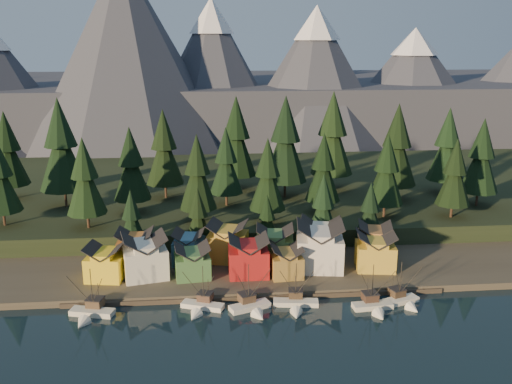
{
  "coord_description": "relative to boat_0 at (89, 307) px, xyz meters",
  "views": [
    {
      "loc": [
        -10.21,
        -93.5,
        53.04
      ],
      "look_at": [
        1.3,
        30.0,
        19.29
      ],
      "focal_mm": 40.0,
      "sensor_mm": 36.0,
      "label": 1
    }
  ],
  "objects": [
    {
      "name": "boat_5",
      "position": [
        56.36,
        -2.33,
        -0.01
      ],
      "size": [
        8.44,
        9.08,
        10.3
      ],
      "rotation": [
        0.0,
        0.0,
        0.08
      ],
      "color": "beige",
      "rests_on": "ground"
    },
    {
      "name": "tree_hill_16",
      "position": [
        -34.76,
        67.47,
        18.44
      ],
      "size": [
        11.36,
        11.36,
        26.47
      ],
      "color": "#332319",
      "rests_on": "hillside"
    },
    {
      "name": "boat_6",
      "position": [
        63.13,
        -0.36,
        -0.07
      ],
      "size": [
        8.19,
        8.69,
        9.88
      ],
      "rotation": [
        0.0,
        0.0,
        0.33
      ],
      "color": "white",
      "rests_on": "ground"
    },
    {
      "name": "house_front_4",
      "position": [
        40.7,
        13.02,
        3.13
      ],
      "size": [
        7.21,
        7.72,
        6.98
      ],
      "rotation": [
        0.0,
        0.0,
        0.06
      ],
      "color": "olive",
      "rests_on": "shore_strip"
    },
    {
      "name": "tree_shore_4",
      "position": [
        64.24,
        29.47,
        8.67
      ],
      "size": [
        7.23,
        7.23,
        16.85
      ],
      "color": "#332319",
      "rests_on": "shore_strip"
    },
    {
      "name": "hillside",
      "position": [
        33.24,
        79.47,
        0.97
      ],
      "size": [
        420.0,
        100.0,
        6.0
      ],
      "primitive_type": "cube",
      "color": "black",
      "rests_on": "ground"
    },
    {
      "name": "house_back_3",
      "position": [
        39.15,
        21.25,
        4.05
      ],
      "size": [
        9.36,
        8.52,
        8.72
      ],
      "rotation": [
        0.0,
        0.0,
        -0.11
      ],
      "color": "#4D7C43",
      "rests_on": "shore_strip"
    },
    {
      "name": "boat_0",
      "position": [
        0.0,
        0.0,
        0.0
      ],
      "size": [
        9.31,
        9.78,
        10.58
      ],
      "rotation": [
        0.0,
        0.0,
        -0.25
      ],
      "color": "beige",
      "rests_on": "ground"
    },
    {
      "name": "tree_hill_1",
      "position": [
        -16.76,
        57.47,
        21.06
      ],
      "size": [
        13.42,
        13.42,
        31.25
      ],
      "color": "#332319",
      "rests_on": "hillside"
    },
    {
      "name": "house_front_5",
      "position": [
        48.86,
        16.26,
        5.2
      ],
      "size": [
        11.61,
        10.8,
        10.92
      ],
      "rotation": [
        0.0,
        0.0,
        -0.14
      ],
      "color": "beige",
      "rests_on": "shore_strip"
    },
    {
      "name": "house_front_0",
      "position": [
        0.92,
        15.01,
        3.6
      ],
      "size": [
        8.94,
        8.59,
        7.86
      ],
      "rotation": [
        0.0,
        0.0,
        -0.16
      ],
      "color": "yellow",
      "rests_on": "shore_strip"
    },
    {
      "name": "tree_hill_9",
      "position": [
        55.24,
        44.47,
        16.21
      ],
      "size": [
        9.62,
        9.62,
        22.4
      ],
      "color": "#332319",
      "rests_on": "hillside"
    },
    {
      "name": "tree_hill_2",
      "position": [
        -6.76,
        37.47,
        16.77
      ],
      "size": [
        10.06,
        10.06,
        23.43
      ],
      "color": "#332319",
      "rests_on": "hillside"
    },
    {
      "name": "tree_hill_13",
      "position": [
        89.24,
        37.47,
        15.78
      ],
      "size": [
        9.28,
        9.28,
        21.61
      ],
      "color": "#332319",
      "rests_on": "hillside"
    },
    {
      "name": "boat_4",
      "position": [
        40.9,
        0.37,
        -0.26
      ],
      "size": [
        9.7,
        10.37,
        9.88
      ],
      "rotation": [
        0.0,
        0.0,
        -0.13
      ],
      "color": "beige",
      "rests_on": "ground"
    },
    {
      "name": "tree_hill_10",
      "position": [
        63.24,
        69.47,
        21.04
      ],
      "size": [
        13.4,
        13.4,
        31.22
      ],
      "color": "#332319",
      "rests_on": "hillside"
    },
    {
      "name": "boat_3",
      "position": [
        31.86,
        -0.34,
        0.02
      ],
      "size": [
        8.98,
        9.48,
        10.52
      ],
      "rotation": [
        0.0,
        0.0,
        0.36
      ],
      "color": "silver",
      "rests_on": "ground"
    },
    {
      "name": "shore_strip",
      "position": [
        33.24,
        29.47,
        -1.28
      ],
      "size": [
        400.0,
        50.0,
        1.5
      ],
      "primitive_type": "cube",
      "color": "#3D382C",
      "rests_on": "ground"
    },
    {
      "name": "mountain_ridge",
      "position": [
        29.04,
        203.06,
        24.02
      ],
      "size": [
        560.0,
        190.0,
        90.0
      ],
      "color": "#424755",
      "rests_on": "ground"
    },
    {
      "name": "house_back_4",
      "position": [
        49.87,
        21.41,
        4.77
      ],
      "size": [
        11.22,
        10.96,
        10.09
      ],
      "rotation": [
        0.0,
        0.0,
        -0.26
      ],
      "color": "silver",
      "rests_on": "shore_strip"
    },
    {
      "name": "dock",
      "position": [
        33.24,
        5.97,
        -1.53
      ],
      "size": [
        80.0,
        4.0,
        1.0
      ],
      "primitive_type": "cube",
      "color": "#433B30",
      "rests_on": "ground"
    },
    {
      "name": "house_back_1",
      "position": [
        18.99,
        22.49,
        3.63
      ],
      "size": [
        8.01,
        8.08,
        7.92
      ],
      "rotation": [
        0.0,
        0.0,
        -0.15
      ],
      "color": "teal",
      "rests_on": "shore_strip"
    },
    {
      "name": "tree_shore_0",
      "position": [
        5.24,
        29.47,
        8.46
      ],
      "size": [
        7.07,
        7.07,
        16.46
      ],
      "color": "#332319",
      "rests_on": "shore_strip"
    },
    {
      "name": "boat_2",
      "position": [
        21.68,
        0.96,
        -0.2
      ],
      "size": [
        9.19,
        9.57,
        9.86
      ],
      "rotation": [
        0.0,
        0.0,
        -0.37
      ],
      "color": "white",
      "rests_on": "ground"
    },
    {
      "name": "tree_hill_11",
      "position": [
        71.24,
        39.47,
        16.44
      ],
      "size": [
        9.8,
        9.8,
        22.82
      ],
      "color": "#332319",
      "rests_on": "hillside"
    },
    {
      "name": "tree_hill_6",
      "position": [
        29.24,
        54.47,
        16.45
      ],
      "size": [
        9.81,
        9.81,
        22.84
      ],
      "color": "#332319",
      "rests_on": "hillside"
    },
    {
      "name": "house_back_0",
      "position": [
        6.76,
        21.27,
        4.12
      ],
      "size": [
        8.43,
        8.12,
        8.87
      ],
      "rotation": [
        0.0,
        0.0,
        -0.04
      ],
      "color": "#B36C2E",
      "rests_on": "shore_strip"
    },
    {
      "name": "tree_hill_8",
      "position": [
        47.24,
        61.47,
        20.82
      ],
      "size": [
        13.23,
        13.23,
        30.82
      ],
      "color": "#332319",
      "rests_on": "hillside"
    },
    {
      "name": "tree_hill_15",
      "position": [
        33.24,
        71.47,
        20.27
      ],
      "size": [
        12.8,
        12.8,
        29.83
      ],
      "color": "#332319",
      "rests_on": "hillside"
    },
    {
      "name": "house_front_6",
      "position": [
        61.64,
        15.23,
        3.98
      ],
      "size": [
        9.66,
        9.26,
        8.58
      ],
      "rotation": [
        0.0,
        0.0,
        -0.14
      ],
      "color": "gold",
      "rests_on": "shore_strip"
    },
    {
      "name": "tree_shore_3",
      "position": [
        52.24,
        29.47,
        9.96
      ],
      "size": [
        8.24,
        8.24,
        19.2
      ],
      "color": "#332319",
      "rests_on": "shore_strip"
    },
    {
      "name": "tree_hill_5",
      "position": [
        21.24,
        39.47,
        16.8
      ],
      "size": [
        10.08,
        10.08,
        23.47
      ],
      "color": "#332319",
      "rests_on": "hillside"
    },
    {
      "name": "house_front_2",
      "position": [
        19.91,
        14.36,
        3.35
      ],
      "size": [
        8.34,
        8.39,
        7.39
      ],
      "rotation": [
        0.0,
        0.0,
        0.11
      ],
      "color": "#3F6B3A",
      "rests_on": "shore_strip"
    },
    {
      "name": "ground",
      "position": [
        33.24,
        -10.53,
        -2.03
      ],
      "size": [
        500.0,
        500.0,
        0.0
      ],
      "primitive_type": "plane",
      "color": "black",
      "rests_on": "ground"
    },
    {
      "name": "house_back_2",
      "position": [
        28.15,
        23.53,
        4.42
      ],
      "size": [
        10.64,
        10.12,
        9.43
      ],
      "rotation": [
        0.0,
        0.0,
        -0.25
      ],
      "color": "#B48F2E",
      "rests_on": "shore_strip"
    },
    {
      "name": "tree_hill_14",
      "position": [
        97.24,
        61.47,
        18.6
      ],
      "size": [
        11.49,
        11.49,
        26.76
      ],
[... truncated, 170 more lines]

